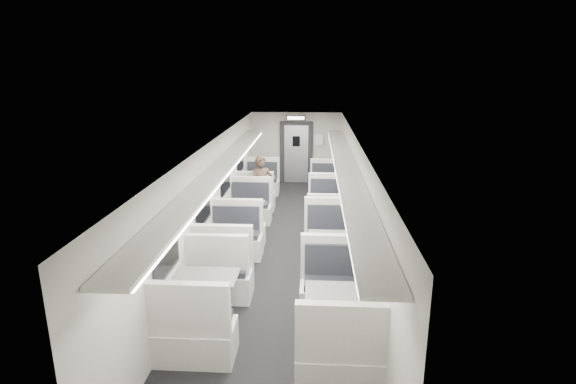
# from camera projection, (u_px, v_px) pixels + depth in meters

# --- Properties ---
(room) EXTENTS (3.24, 12.24, 2.64)m
(room) POSITION_uv_depth(u_px,v_px,m) (284.00, 198.00, 9.46)
(room) COLOR black
(room) RESTS_ON ground
(booth_left_a) EXTENTS (1.04, 2.12, 1.13)m
(booth_left_a) POSITION_uv_depth(u_px,v_px,m) (259.00, 189.00, 13.26)
(booth_left_a) COLOR silver
(booth_left_a) RESTS_ON room
(booth_left_b) EXTENTS (1.06, 2.16, 1.15)m
(booth_left_b) POSITION_uv_depth(u_px,v_px,m) (246.00, 218.00, 10.71)
(booth_left_b) COLOR silver
(booth_left_b) RESTS_ON room
(booth_left_c) EXTENTS (1.10, 2.23, 1.19)m
(booth_left_c) POSITION_uv_depth(u_px,v_px,m) (229.00, 254.00, 8.62)
(booth_left_c) COLOR silver
(booth_left_c) RESTS_ON room
(booth_left_d) EXTENTS (1.14, 2.32, 1.24)m
(booth_left_d) POSITION_uv_depth(u_px,v_px,m) (207.00, 299.00, 6.92)
(booth_left_d) COLOR silver
(booth_left_d) RESTS_ON room
(booth_right_a) EXTENTS (1.01, 2.05, 1.10)m
(booth_right_a) POSITION_uv_depth(u_px,v_px,m) (327.00, 190.00, 13.23)
(booth_right_a) COLOR silver
(booth_right_a) RESTS_ON room
(booth_right_b) EXTENTS (1.06, 2.15, 1.15)m
(booth_right_b) POSITION_uv_depth(u_px,v_px,m) (329.00, 213.00, 11.07)
(booth_right_b) COLOR silver
(booth_right_b) RESTS_ON room
(booth_right_c) EXTENTS (1.15, 2.33, 1.25)m
(booth_right_c) POSITION_uv_depth(u_px,v_px,m) (333.00, 255.00, 8.51)
(booth_right_c) COLOR silver
(booth_right_c) RESTS_ON room
(booth_right_d) EXTENTS (1.16, 2.36, 1.26)m
(booth_right_d) POSITION_uv_depth(u_px,v_px,m) (339.00, 317.00, 6.41)
(booth_right_d) COLOR silver
(booth_right_d) RESTS_ON room
(passenger) EXTENTS (0.70, 0.58, 1.64)m
(passenger) POSITION_uv_depth(u_px,v_px,m) (262.00, 187.00, 11.81)
(passenger) COLOR black
(passenger) RESTS_ON room
(window_a) EXTENTS (0.02, 1.18, 0.84)m
(window_a) POSITION_uv_depth(u_px,v_px,m) (240.00, 158.00, 12.77)
(window_a) COLOR black
(window_a) RESTS_ON room
(window_b) EXTENTS (0.02, 1.18, 0.84)m
(window_b) POSITION_uv_depth(u_px,v_px,m) (225.00, 177.00, 10.66)
(window_b) COLOR black
(window_b) RESTS_ON room
(window_c) EXTENTS (0.02, 1.18, 0.84)m
(window_c) POSITION_uv_depth(u_px,v_px,m) (203.00, 204.00, 8.54)
(window_c) COLOR black
(window_c) RESTS_ON room
(window_d) EXTENTS (0.02, 1.18, 0.84)m
(window_d) POSITION_uv_depth(u_px,v_px,m) (166.00, 249.00, 6.43)
(window_d) COLOR black
(window_d) RESTS_ON room
(luggage_rack_left) EXTENTS (0.46, 10.40, 0.09)m
(luggage_rack_left) POSITION_uv_depth(u_px,v_px,m) (222.00, 167.00, 9.05)
(luggage_rack_left) COLOR silver
(luggage_rack_left) RESTS_ON room
(luggage_rack_right) EXTENTS (0.46, 10.40, 0.09)m
(luggage_rack_right) POSITION_uv_depth(u_px,v_px,m) (346.00, 169.00, 8.91)
(luggage_rack_right) COLOR silver
(luggage_rack_right) RESTS_ON room
(vestibule_door) EXTENTS (1.10, 0.13, 2.10)m
(vestibule_door) POSITION_uv_depth(u_px,v_px,m) (296.00, 153.00, 15.20)
(vestibule_door) COLOR black
(vestibule_door) RESTS_ON room
(exit_sign) EXTENTS (0.62, 0.12, 0.16)m
(exit_sign) POSITION_uv_depth(u_px,v_px,m) (296.00, 118.00, 14.40)
(exit_sign) COLOR black
(exit_sign) RESTS_ON room
(wall_notice) EXTENTS (0.32, 0.02, 0.40)m
(wall_notice) POSITION_uv_depth(u_px,v_px,m) (319.00, 140.00, 15.02)
(wall_notice) COLOR silver
(wall_notice) RESTS_ON room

